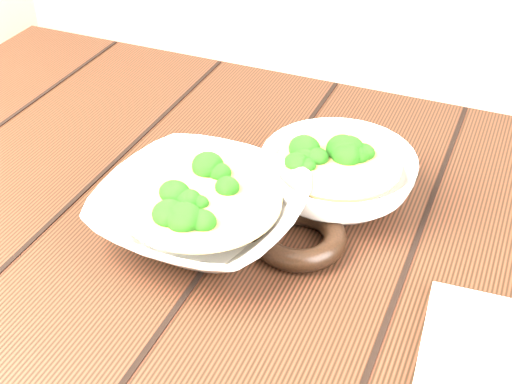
# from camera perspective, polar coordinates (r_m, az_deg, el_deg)

# --- Properties ---
(table) EXTENTS (1.20, 0.80, 0.75)m
(table) POSITION_cam_1_polar(r_m,az_deg,el_deg) (0.89, -0.69, -9.49)
(table) COLOR #35190F
(table) RESTS_ON ground
(soup_bowl_front) EXTENTS (0.24, 0.24, 0.07)m
(soup_bowl_front) POSITION_cam_1_polar(r_m,az_deg,el_deg) (0.80, -4.40, -1.46)
(soup_bowl_front) COLOR silver
(soup_bowl_front) RESTS_ON table
(soup_bowl_back) EXTENTS (0.22, 0.22, 0.07)m
(soup_bowl_back) POSITION_cam_1_polar(r_m,az_deg,el_deg) (0.86, 6.52, 1.30)
(soup_bowl_back) COLOR silver
(soup_bowl_back) RESTS_ON table
(trivet) EXTENTS (0.13, 0.13, 0.03)m
(trivet) POSITION_cam_1_polar(r_m,az_deg,el_deg) (0.79, 3.45, -3.60)
(trivet) COLOR black
(trivet) RESTS_ON table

